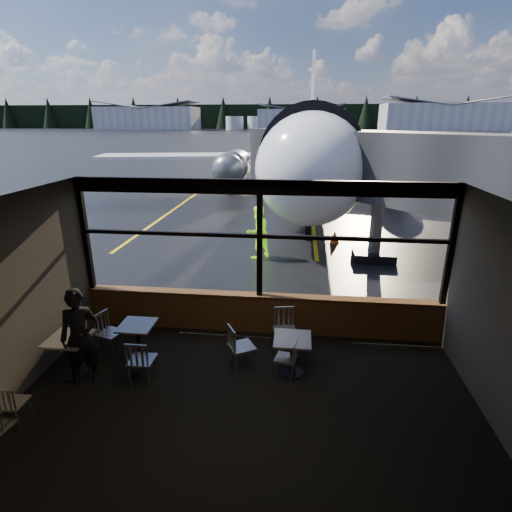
% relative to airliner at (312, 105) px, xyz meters
% --- Properties ---
extents(ground_plane, '(520.00, 520.00, 0.00)m').
position_rel_airliner_xyz_m(ground_plane, '(-1.44, 100.08, -5.57)').
color(ground_plane, black).
rests_on(ground_plane, ground).
extents(carpet_floor, '(8.00, 6.00, 0.01)m').
position_rel_airliner_xyz_m(carpet_floor, '(-1.44, -22.92, -5.56)').
color(carpet_floor, black).
rests_on(carpet_floor, ground).
extents(ceiling, '(8.00, 6.00, 0.04)m').
position_rel_airliner_xyz_m(ceiling, '(-1.44, -22.92, -2.07)').
color(ceiling, '#38332D').
rests_on(ceiling, ground).
extents(window_sill, '(8.00, 0.28, 0.90)m').
position_rel_airliner_xyz_m(window_sill, '(-1.44, -19.92, -5.12)').
color(window_sill, '#58351A').
rests_on(window_sill, ground).
extents(window_header, '(8.00, 0.18, 0.30)m').
position_rel_airliner_xyz_m(window_header, '(-1.44, -19.92, -2.22)').
color(window_header, black).
rests_on(window_header, ground).
extents(mullion_left, '(0.12, 0.12, 2.60)m').
position_rel_airliner_xyz_m(mullion_left, '(-5.39, -19.92, -3.37)').
color(mullion_left, black).
rests_on(mullion_left, ground).
extents(mullion_centre, '(0.12, 0.12, 2.60)m').
position_rel_airliner_xyz_m(mullion_centre, '(-1.44, -19.92, -3.37)').
color(mullion_centre, black).
rests_on(mullion_centre, ground).
extents(mullion_right, '(0.12, 0.12, 2.60)m').
position_rel_airliner_xyz_m(mullion_right, '(2.51, -19.92, -3.37)').
color(mullion_right, black).
rests_on(mullion_right, ground).
extents(window_transom, '(8.00, 0.10, 0.08)m').
position_rel_airliner_xyz_m(window_transom, '(-1.44, -19.92, -3.27)').
color(window_transom, black).
rests_on(window_transom, ground).
extents(airliner, '(31.04, 37.00, 11.13)m').
position_rel_airliner_xyz_m(airliner, '(0.00, 0.00, 0.00)').
color(airliner, white).
rests_on(airliner, ground_plane).
extents(jet_bridge, '(8.40, 10.27, 4.48)m').
position_rel_airliner_xyz_m(jet_bridge, '(2.16, -14.42, -3.33)').
color(jet_bridge, '#29292B').
rests_on(jet_bridge, ground_plane).
extents(cafe_table_near, '(0.70, 0.70, 0.77)m').
position_rel_airliner_xyz_m(cafe_table_near, '(-0.65, -21.47, -5.18)').
color(cafe_table_near, '#9E9991').
rests_on(cafe_table_near, carpet_floor).
extents(cafe_table_mid, '(0.68, 0.68, 0.75)m').
position_rel_airliner_xyz_m(cafe_table_mid, '(-3.80, -21.24, -5.19)').
color(cafe_table_mid, '#A5A198').
rests_on(cafe_table_mid, carpet_floor).
extents(cafe_table_left, '(0.74, 0.74, 0.81)m').
position_rel_airliner_xyz_m(cafe_table_left, '(-4.81, -21.98, -5.16)').
color(cafe_table_left, '#A8A39A').
rests_on(cafe_table_left, carpet_floor).
extents(chair_near_e, '(0.52, 0.52, 0.80)m').
position_rel_airliner_xyz_m(chair_near_e, '(-0.77, -21.61, -5.17)').
color(chair_near_e, beige).
rests_on(chair_near_e, carpet_floor).
extents(chair_near_w, '(0.71, 0.71, 0.95)m').
position_rel_airliner_xyz_m(chair_near_w, '(-1.63, -21.42, -5.09)').
color(chair_near_w, '#B2ADA1').
rests_on(chair_near_w, carpet_floor).
extents(chair_near_n, '(0.61, 0.61, 0.96)m').
position_rel_airliner_xyz_m(chair_near_n, '(-0.82, -20.74, -5.09)').
color(chair_near_n, '#AAA599').
rests_on(chair_near_n, carpet_floor).
extents(chair_mid_s, '(0.52, 0.52, 0.94)m').
position_rel_airliner_xyz_m(chair_mid_s, '(-3.39, -22.06, -5.10)').
color(chair_mid_s, '#ADA89C').
rests_on(chair_mid_s, carpet_floor).
extents(chair_mid_w, '(0.63, 0.63, 0.92)m').
position_rel_airliner_xyz_m(chair_mid_w, '(-4.42, -21.17, -5.11)').
color(chair_mid_w, '#AFAA9E').
rests_on(chair_mid_w, carpet_floor).
extents(chair_left_s, '(0.44, 0.44, 0.79)m').
position_rel_airliner_xyz_m(chair_left_s, '(-5.01, -23.33, -5.17)').
color(chair_left_s, '#B2ADA0').
rests_on(chair_left_s, carpet_floor).
extents(passenger, '(0.79, 0.65, 1.87)m').
position_rel_airliner_xyz_m(passenger, '(-4.47, -22.15, -4.63)').
color(passenger, black).
rests_on(passenger, carpet_floor).
extents(ground_crew, '(1.14, 1.14, 1.86)m').
position_rel_airliner_xyz_m(ground_crew, '(-2.04, -14.72, -4.64)').
color(ground_crew, '#BFF219').
rests_on(ground_crew, ground_plane).
extents(cone_nose, '(0.37, 0.37, 0.52)m').
position_rel_airliner_xyz_m(cone_nose, '(0.82, -12.65, -5.31)').
color(cone_nose, '#F25407').
rests_on(cone_nose, ground_plane).
extents(cone_wing, '(0.31, 0.31, 0.43)m').
position_rel_airliner_xyz_m(cone_wing, '(-7.18, -0.24, -5.35)').
color(cone_wing, orange).
rests_on(cone_wing, ground_plane).
extents(hangar_left, '(45.00, 18.00, 11.00)m').
position_rel_airliner_xyz_m(hangar_left, '(-71.44, 160.08, -0.07)').
color(hangar_left, silver).
rests_on(hangar_left, ground_plane).
extents(hangar_mid, '(38.00, 15.00, 10.00)m').
position_rel_airliner_xyz_m(hangar_mid, '(-1.44, 165.08, -0.57)').
color(hangar_mid, silver).
rests_on(hangar_mid, ground_plane).
extents(hangar_right, '(50.00, 20.00, 12.00)m').
position_rel_airliner_xyz_m(hangar_right, '(58.56, 158.08, 0.43)').
color(hangar_right, silver).
rests_on(hangar_right, ground_plane).
extents(fuel_tank_a, '(8.00, 8.00, 6.00)m').
position_rel_airliner_xyz_m(fuel_tank_a, '(-31.44, 162.08, -2.57)').
color(fuel_tank_a, silver).
rests_on(fuel_tank_a, ground_plane).
extents(fuel_tank_b, '(8.00, 8.00, 6.00)m').
position_rel_airliner_xyz_m(fuel_tank_b, '(-21.44, 162.08, -2.57)').
color(fuel_tank_b, silver).
rests_on(fuel_tank_b, ground_plane).
extents(fuel_tank_c, '(8.00, 8.00, 6.00)m').
position_rel_airliner_xyz_m(fuel_tank_c, '(-11.44, 162.08, -2.57)').
color(fuel_tank_c, silver).
rests_on(fuel_tank_c, ground_plane).
extents(treeline, '(360.00, 3.00, 12.00)m').
position_rel_airliner_xyz_m(treeline, '(-1.44, 190.08, 0.43)').
color(treeline, black).
rests_on(treeline, ground_plane).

